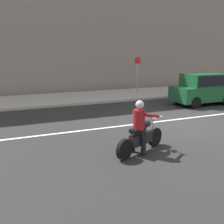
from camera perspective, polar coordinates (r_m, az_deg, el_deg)
ground_plane at (r=11.42m, az=16.41°, el=-2.68°), size 80.00×80.00×0.00m
sidewalk_slab at (r=18.15m, az=0.36°, el=3.72°), size 40.00×4.40×0.14m
building_facade at (r=21.41m, az=-3.51°, el=22.76°), size 40.00×1.40×13.28m
lane_marking_stripe at (r=12.51m, az=16.22°, el=-1.32°), size 18.00×0.14×0.01m
motorcycle_with_rider_crimson at (r=7.81m, az=6.37°, el=-4.31°), size 1.99×1.05×1.62m
parked_hatchback_forest_green at (r=16.07m, az=19.33°, el=4.89°), size 3.61×1.76×1.80m
street_sign_post at (r=19.20m, az=5.60°, el=8.99°), size 0.44×0.08×2.54m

